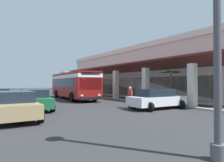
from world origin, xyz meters
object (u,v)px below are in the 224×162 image
at_px(parked_sedan_tan, 16,105).
at_px(parked_sedan_green, 34,99).
at_px(transit_bus, 73,84).
at_px(potted_palm, 171,94).
at_px(parked_sedan_white, 157,99).
at_px(pedestrian, 130,96).

bearing_deg(parked_sedan_tan, parked_sedan_green, 153.23).
relative_size(transit_bus, potted_palm, 3.65).
relative_size(parked_sedan_white, potted_palm, 1.44).
relative_size(parked_sedan_green, parked_sedan_white, 1.00).
height_order(parked_sedan_green, parked_sedan_white, same).
bearing_deg(potted_palm, parked_sedan_white, -63.74).
distance_m(parked_sedan_white, pedestrian, 1.98).
relative_size(parked_sedan_green, potted_palm, 1.45).
relative_size(parked_sedan_white, pedestrian, 2.76).
bearing_deg(parked_sedan_tan, transit_bus, 144.79).
height_order(parked_sedan_tan, parked_sedan_green, same).
relative_size(parked_sedan_tan, parked_sedan_green, 0.98).
bearing_deg(parked_sedan_green, parked_sedan_tan, -26.77).
height_order(parked_sedan_green, pedestrian, pedestrian).
bearing_deg(parked_sedan_white, parked_sedan_green, -119.52).
bearing_deg(potted_palm, parked_sedan_green, -101.36).
bearing_deg(transit_bus, parked_sedan_white, 7.10).
height_order(pedestrian, potted_palm, potted_palm).
bearing_deg(transit_bus, pedestrian, 1.14).
xyz_separation_m(transit_bus, parked_sedan_green, (7.76, -6.13, -1.10)).
relative_size(parked_sedan_tan, pedestrian, 2.73).
bearing_deg(parked_sedan_green, potted_palm, 78.64).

